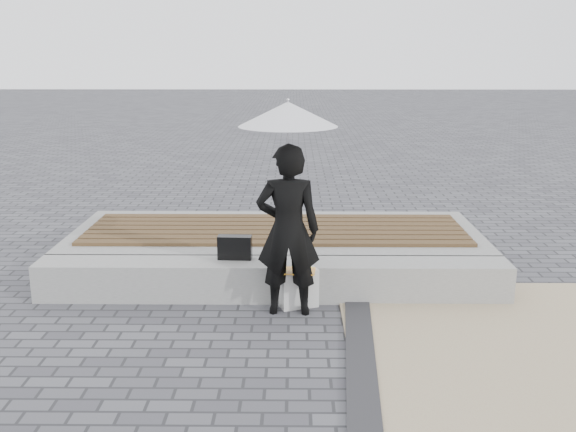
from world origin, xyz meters
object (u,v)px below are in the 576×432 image
at_px(parasol, 288,114).
at_px(woman, 288,230).
at_px(seating_ledge, 273,279).
at_px(canvas_tote, 299,288).
at_px(handbag, 235,247).

bearing_deg(parasol, woman, 0.00).
relative_size(seating_ledge, woman, 2.92).
bearing_deg(woman, canvas_tote, -127.91).
bearing_deg(handbag, seating_ledge, -8.87).
bearing_deg(seating_ledge, parasol, -68.11).
bearing_deg(woman, handbag, -40.95).
relative_size(woman, canvas_tote, 4.27).
bearing_deg(seating_ledge, canvas_tote, -44.65).
bearing_deg(handbag, parasol, -38.19).
distance_m(seating_ledge, parasol, 1.84).
height_order(woman, handbag, woman).
relative_size(parasol, handbag, 3.34).
height_order(parasol, canvas_tote, parasol).
height_order(woman, parasol, parasol).
height_order(parasol, handbag, parasol).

